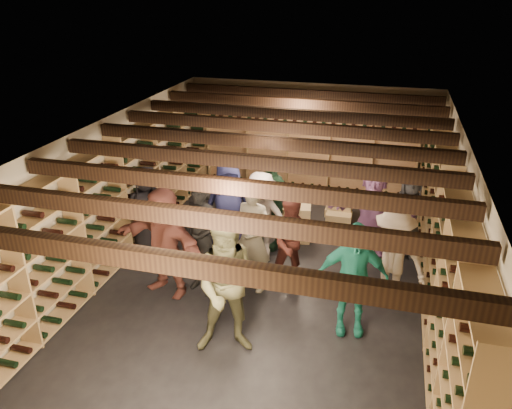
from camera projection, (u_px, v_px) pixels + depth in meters
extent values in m
plane|color=black|center=(267.00, 275.00, 8.19)|extent=(8.00, 8.00, 0.00)
cube|color=#B2A88A|center=(310.00, 137.00, 11.22)|extent=(5.50, 0.02, 2.40)
cube|color=#B2A88A|center=(153.00, 401.00, 4.18)|extent=(5.50, 0.02, 2.40)
cube|color=#B2A88A|center=(109.00, 191.00, 8.35)|extent=(0.02, 8.00, 2.40)
cube|color=#B2A88A|center=(456.00, 230.00, 7.04)|extent=(0.02, 8.00, 2.40)
cube|color=beige|center=(268.00, 133.00, 7.20)|extent=(5.50, 8.00, 0.01)
cube|color=black|center=(169.00, 262.00, 4.18)|extent=(5.40, 0.12, 0.18)
cube|color=black|center=(205.00, 218.00, 4.95)|extent=(5.40, 0.12, 0.18)
cube|color=black|center=(232.00, 186.00, 5.72)|extent=(5.40, 0.12, 0.18)
cube|color=black|center=(252.00, 162.00, 6.49)|extent=(5.40, 0.12, 0.18)
cube|color=black|center=(268.00, 142.00, 7.26)|extent=(5.40, 0.12, 0.18)
cube|color=black|center=(281.00, 127.00, 8.03)|extent=(5.40, 0.12, 0.18)
cube|color=black|center=(292.00, 114.00, 8.80)|extent=(5.40, 0.12, 0.18)
cube|color=black|center=(301.00, 103.00, 9.57)|extent=(5.40, 0.12, 0.18)
cube|color=black|center=(309.00, 94.00, 10.34)|extent=(5.40, 0.12, 0.18)
cube|color=#A2834E|center=(119.00, 199.00, 8.36)|extent=(0.32, 7.50, 2.15)
cube|color=#A2834E|center=(442.00, 236.00, 7.14)|extent=(0.32, 7.50, 2.15)
cube|color=#A2834E|center=(309.00, 144.00, 11.12)|extent=(4.70, 0.30, 2.15)
cube|color=tan|center=(296.00, 236.00, 9.24)|extent=(0.54, 0.39, 0.17)
cube|color=tan|center=(297.00, 228.00, 9.17)|extent=(0.54, 0.39, 0.17)
cube|color=tan|center=(297.00, 220.00, 9.10)|extent=(0.54, 0.39, 0.17)
cube|color=tan|center=(297.00, 211.00, 9.03)|extent=(0.54, 0.39, 0.17)
cube|color=tan|center=(339.00, 212.00, 10.22)|extent=(0.52, 0.36, 0.17)
cube|color=tan|center=(339.00, 204.00, 10.15)|extent=(0.52, 0.36, 0.17)
cube|color=tan|center=(339.00, 217.00, 9.99)|extent=(0.50, 0.33, 0.17)
imported|color=black|center=(148.00, 210.00, 8.59)|extent=(0.91, 0.77, 1.59)
imported|color=black|center=(201.00, 239.00, 7.42)|extent=(0.77, 0.64, 1.81)
imported|color=brown|center=(231.00, 287.00, 6.18)|extent=(1.08, 0.94, 1.90)
imported|color=beige|center=(392.00, 258.00, 7.14)|extent=(1.13, 0.81, 1.57)
imported|color=#1E826C|center=(352.00, 279.00, 6.58)|extent=(1.02, 0.56, 1.65)
imported|color=brown|center=(165.00, 242.00, 7.44)|extent=(1.67, 0.98, 1.71)
imported|color=#1A1D43|center=(228.00, 212.00, 8.36)|extent=(1.00, 0.83, 1.75)
imported|color=gray|center=(253.00, 238.00, 7.50)|extent=(0.72, 0.56, 1.76)
imported|color=#4C201A|center=(293.00, 243.00, 7.65)|extent=(0.89, 0.80, 1.49)
imported|color=beige|center=(261.00, 218.00, 8.30)|extent=(1.10, 0.72, 1.61)
imported|color=#20452D|center=(270.00, 202.00, 8.75)|extent=(1.09, 0.73, 1.71)
imported|color=#855288|center=(372.00, 211.00, 8.56)|extent=(1.51, 0.56, 1.60)
imported|color=#343539|center=(408.00, 214.00, 8.50)|extent=(0.80, 0.55, 1.56)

